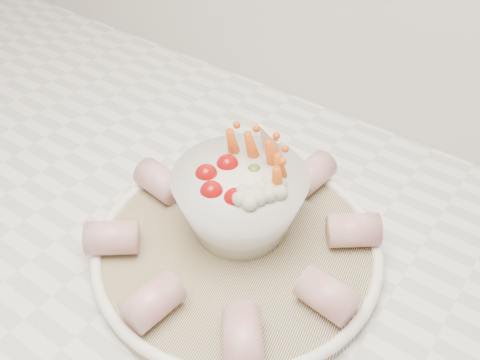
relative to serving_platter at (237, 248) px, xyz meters
The scene contains 3 objects.
serving_platter is the anchor object (origin of this frame).
veggie_bowl 0.05m from the serving_platter, 117.77° to the left, with size 0.15×0.15×0.11m.
cured_meat_rolls 0.02m from the serving_platter, 143.23° to the left, with size 0.30×0.31×0.04m.
Camera 1 is at (0.35, 1.12, 1.38)m, focal length 40.00 mm.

